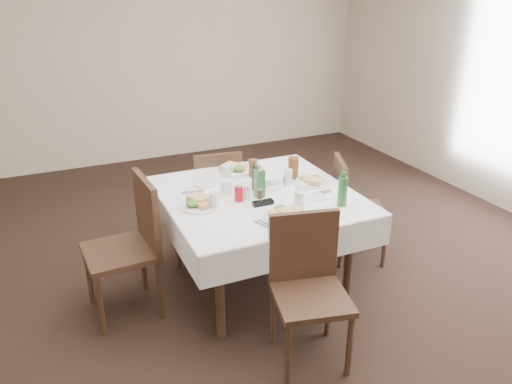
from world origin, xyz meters
TOP-DOWN VIEW (x-y plane):
  - ground_plane at (0.00, 0.00)m, footprint 7.00×7.00m
  - room_shell at (0.00, 0.00)m, footprint 6.04×7.04m
  - dining_table at (0.10, 0.20)m, footprint 1.37×1.37m
  - chair_north at (0.05, 0.97)m, footprint 0.47×0.47m
  - chair_south at (0.05, -0.62)m, footprint 0.52×0.52m
  - chair_east at (0.96, 0.25)m, footprint 0.54×0.54m
  - chair_west at (-0.82, 0.27)m, footprint 0.49×0.49m
  - meal_north at (0.12, 0.69)m, footprint 0.28×0.28m
  - meal_south at (0.10, -0.22)m, footprint 0.27×0.27m
  - meal_east at (0.55, 0.21)m, footprint 0.26×0.26m
  - meal_west at (-0.37, 0.17)m, footprint 0.27×0.27m
  - side_plate_a at (-0.20, 0.52)m, footprint 0.18×0.18m
  - side_plate_b at (0.45, -0.04)m, footprint 0.15×0.15m
  - water_n at (-0.02, 0.54)m, footprint 0.07×0.07m
  - water_s at (0.25, -0.14)m, footprint 0.07×0.07m
  - water_e at (0.39, 0.28)m, footprint 0.06×0.06m
  - water_w at (-0.28, 0.09)m, footprint 0.06×0.06m
  - iced_tea_a at (0.20, 0.53)m, footprint 0.07×0.07m
  - iced_tea_b at (0.48, 0.37)m, footprint 0.08×0.08m
  - bread_basket at (0.24, 0.32)m, footprint 0.24×0.24m
  - oil_cruet_dark at (0.11, 0.26)m, footprint 0.06×0.06m
  - oil_cruet_green at (0.08, 0.15)m, footprint 0.06×0.06m
  - ketchup_bottle at (-0.08, 0.14)m, footprint 0.06×0.06m
  - salt_shaker at (-0.02, 0.15)m, footprint 0.04×0.04m
  - pepper_shaker at (0.07, 0.12)m, footprint 0.04×0.04m
  - coffee_mug at (-0.11, 0.30)m, footprint 0.14×0.14m
  - sunglasses at (0.05, 0.01)m, footprint 0.15×0.05m
  - green_bottle at (0.54, -0.23)m, footprint 0.06×0.06m
  - sugar_caddy at (0.42, 0.13)m, footprint 0.10×0.08m
  - cutlery_n at (0.23, 0.65)m, footprint 0.10×0.17m
  - cutlery_s at (-0.07, -0.31)m, footprint 0.11×0.21m
  - cutlery_e at (0.51, 0.01)m, footprint 0.18×0.04m
  - cutlery_w at (-0.34, 0.41)m, footprint 0.17×0.07m

SIDE VIEW (x-z plane):
  - ground_plane at x=0.00m, z-range 0.00..0.00m
  - chair_north at x=0.05m, z-range 0.06..0.93m
  - chair_east at x=0.96m, z-range 0.06..0.94m
  - chair_south at x=0.05m, z-range 0.07..0.99m
  - chair_west at x=-0.82m, z-range 0.07..1.06m
  - dining_table at x=0.10m, z-range 0.30..1.06m
  - cutlery_n at x=0.23m, z-range 0.76..0.77m
  - cutlery_w at x=-0.34m, z-range 0.76..0.77m
  - cutlery_e at x=0.51m, z-range 0.76..0.77m
  - cutlery_s at x=-0.07m, z-range 0.76..0.77m
  - side_plate_b at x=0.45m, z-range 0.76..0.77m
  - side_plate_a at x=-0.20m, z-range 0.76..0.78m
  - sunglasses at x=0.05m, z-range 0.76..0.79m
  - meal_east at x=0.55m, z-range 0.76..0.81m
  - sugar_caddy at x=0.42m, z-range 0.76..0.81m
  - meal_west at x=-0.37m, z-range 0.76..0.82m
  - meal_south at x=0.10m, z-range 0.76..0.82m
  - meal_north at x=0.12m, z-range 0.76..0.82m
  - bread_basket at x=0.24m, z-range 0.76..0.84m
  - pepper_shaker at x=0.07m, z-range 0.76..0.84m
  - salt_shaker at x=-0.02m, z-range 0.76..0.85m
  - coffee_mug at x=-0.11m, z-range 0.76..0.86m
  - water_e at x=0.39m, z-range 0.76..0.88m
  - water_w at x=-0.28m, z-range 0.76..0.88m
  - water_n at x=-0.02m, z-range 0.76..0.88m
  - ketchup_bottle at x=-0.08m, z-range 0.76..0.89m
  - water_s at x=0.25m, z-range 0.76..0.88m
  - iced_tea_a at x=0.20m, z-range 0.76..0.90m
  - iced_tea_b at x=0.48m, z-range 0.76..0.93m
  - oil_cruet_dark at x=0.11m, z-range 0.74..0.99m
  - green_bottle at x=0.54m, z-range 0.75..1.00m
  - oil_cruet_green at x=0.08m, z-range 0.74..1.01m
  - room_shell at x=0.00m, z-range 0.31..3.11m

